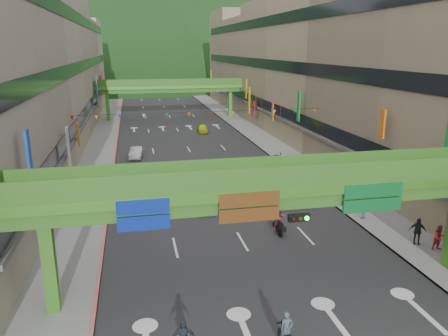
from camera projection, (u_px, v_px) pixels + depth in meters
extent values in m
cube|color=#28282B|center=(180.00, 135.00, 65.10)|extent=(18.00, 140.00, 0.02)
cube|color=gray|center=(104.00, 137.00, 62.91)|extent=(4.00, 140.00, 0.15)
cube|color=gray|center=(251.00, 131.00, 67.25)|extent=(4.00, 140.00, 0.15)
cube|color=#CC5959|center=(118.00, 136.00, 63.28)|extent=(0.20, 140.00, 0.18)
cube|color=gray|center=(239.00, 132.00, 66.87)|extent=(0.20, 140.00, 0.18)
cube|color=#9E937F|center=(38.00, 71.00, 58.81)|extent=(12.00, 95.00, 19.00)
cube|color=black|center=(88.00, 109.00, 61.42)|extent=(0.08, 90.25, 1.40)
cube|color=black|center=(84.00, 65.00, 59.82)|extent=(0.08, 90.25, 1.40)
cube|color=black|center=(80.00, 19.00, 58.21)|extent=(0.08, 90.25, 1.40)
cube|color=gray|center=(303.00, 68.00, 66.31)|extent=(12.00, 95.00, 19.00)
cube|color=black|center=(264.00, 104.00, 66.53)|extent=(0.08, 90.25, 1.40)
cube|color=black|center=(265.00, 64.00, 64.93)|extent=(0.08, 90.25, 1.40)
cube|color=black|center=(266.00, 21.00, 63.33)|extent=(0.08, 90.25, 1.40)
cube|color=#4C9E2D|center=(273.00, 187.00, 22.06)|extent=(28.00, 2.20, 0.50)
cube|color=#387223|center=(272.00, 198.00, 22.22)|extent=(28.00, 1.76, 0.70)
cube|color=#4C9E2D|center=(50.00, 269.00, 20.78)|extent=(0.60, 0.60, 4.80)
cube|color=#387223|center=(280.00, 178.00, 20.87)|extent=(28.00, 0.12, 1.10)
cube|color=#387223|center=(267.00, 167.00, 22.83)|extent=(28.00, 0.12, 1.10)
cube|color=navy|center=(144.00, 216.00, 19.92)|extent=(2.40, 0.12, 1.50)
cube|color=#593314|center=(249.00, 208.00, 20.91)|extent=(3.00, 0.12, 1.50)
cube|color=#0C5926|center=(373.00, 199.00, 22.19)|extent=(3.20, 0.12, 1.50)
cube|color=black|center=(299.00, 218.00, 21.43)|extent=(1.10, 0.28, 0.35)
cube|color=#4C9E2D|center=(170.00, 87.00, 77.71)|extent=(28.00, 2.20, 0.50)
cube|color=#387223|center=(170.00, 90.00, 77.87)|extent=(28.00, 1.76, 0.70)
cube|color=#4C9E2D|center=(108.00, 107.00, 76.43)|extent=(0.60, 0.60, 4.80)
cube|color=#4C9E2D|center=(230.00, 104.00, 80.78)|extent=(0.60, 0.60, 4.80)
cube|color=#387223|center=(170.00, 83.00, 76.52)|extent=(28.00, 0.12, 1.10)
cube|color=#387223|center=(169.00, 82.00, 78.48)|extent=(28.00, 0.12, 1.10)
ellipsoid|color=#1C4419|center=(109.00, 82.00, 165.89)|extent=(168.00, 140.00, 112.00)
ellipsoid|color=#1C4419|center=(204.00, 77.00, 192.65)|extent=(208.00, 176.00, 128.00)
cylinder|color=black|center=(200.00, 112.00, 44.58)|extent=(26.00, 0.03, 0.03)
cone|color=red|center=(72.00, 118.00, 42.18)|extent=(0.36, 0.36, 0.40)
cone|color=gold|center=(97.00, 118.00, 42.62)|extent=(0.36, 0.36, 0.40)
cone|color=#193FB2|center=(120.00, 117.00, 43.07)|extent=(0.36, 0.36, 0.40)
cone|color=silver|center=(144.00, 116.00, 43.52)|extent=(0.36, 0.36, 0.40)
cone|color=#198C33|center=(167.00, 115.00, 43.97)|extent=(0.36, 0.36, 0.40)
cone|color=orange|center=(189.00, 115.00, 44.42)|extent=(0.36, 0.36, 0.40)
cone|color=red|center=(211.00, 114.00, 44.87)|extent=(0.36, 0.36, 0.40)
cone|color=gold|center=(232.00, 113.00, 45.32)|extent=(0.36, 0.36, 0.40)
cone|color=#193FB2|center=(254.00, 113.00, 45.77)|extent=(0.36, 0.36, 0.40)
cone|color=silver|center=(274.00, 112.00, 46.22)|extent=(0.36, 0.36, 0.40)
cone|color=#198C33|center=(294.00, 111.00, 46.67)|extent=(0.36, 0.36, 0.40)
cone|color=orange|center=(314.00, 111.00, 47.11)|extent=(0.36, 0.36, 0.40)
cube|color=black|center=(286.00, 335.00, 18.50)|extent=(0.30, 0.55, 0.18)
cube|color=black|center=(282.00, 322.00, 18.95)|extent=(0.55, 0.06, 0.06)
imported|color=#3E4E57|center=(287.00, 329.00, 18.42)|extent=(0.56, 0.37, 1.52)
cube|color=black|center=(279.00, 227.00, 30.32)|extent=(0.59, 1.34, 0.35)
cube|color=black|center=(279.00, 223.00, 30.25)|extent=(0.40, 0.60, 0.18)
cube|color=black|center=(278.00, 217.00, 30.71)|extent=(0.55, 0.16, 0.06)
cylinder|color=black|center=(278.00, 227.00, 30.93)|extent=(0.19, 0.51, 0.50)
cylinder|color=black|center=(280.00, 234.00, 29.87)|extent=(0.19, 0.51, 0.50)
imported|color=maroon|center=(280.00, 217.00, 30.13)|extent=(0.98, 0.83, 1.78)
cube|color=gray|center=(182.00, 335.00, 18.09)|extent=(0.55, 0.07, 0.06)
cube|color=#6E0A08|center=(209.00, 183.00, 40.09)|extent=(0.54, 1.34, 0.35)
cube|color=#6E0A08|center=(209.00, 180.00, 40.02)|extent=(0.38, 0.59, 0.18)
cube|color=#6E0A08|center=(209.00, 176.00, 40.48)|extent=(0.55, 0.14, 0.06)
cylinder|color=black|center=(209.00, 184.00, 40.70)|extent=(0.17, 0.51, 0.50)
cylinder|color=black|center=(209.00, 188.00, 39.64)|extent=(0.17, 0.51, 0.50)
imported|color=#47484F|center=(209.00, 176.00, 39.92)|extent=(0.89, 0.65, 1.67)
cube|color=black|center=(315.00, 188.00, 38.76)|extent=(1.32, 0.41, 0.35)
cube|color=black|center=(315.00, 185.00, 38.69)|extent=(0.56, 0.33, 0.18)
cube|color=black|center=(321.00, 182.00, 38.76)|extent=(0.09, 0.55, 0.06)
cylinder|color=black|center=(321.00, 190.00, 38.97)|extent=(0.50, 0.12, 0.50)
cylinder|color=black|center=(309.00, 191.00, 38.71)|extent=(0.50, 0.12, 0.50)
cube|color=black|center=(306.00, 180.00, 40.83)|extent=(1.32, 0.41, 0.35)
cube|color=black|center=(306.00, 178.00, 40.77)|extent=(0.56, 0.33, 0.18)
cube|color=black|center=(312.00, 175.00, 40.83)|extent=(0.09, 0.55, 0.06)
cylinder|color=black|center=(311.00, 183.00, 41.05)|extent=(0.50, 0.12, 0.50)
cylinder|color=black|center=(300.00, 184.00, 40.78)|extent=(0.50, 0.12, 0.50)
cube|color=black|center=(297.00, 174.00, 42.91)|extent=(1.32, 0.41, 0.35)
cube|color=black|center=(297.00, 172.00, 42.84)|extent=(0.56, 0.33, 0.18)
cube|color=black|center=(303.00, 169.00, 42.91)|extent=(0.09, 0.55, 0.06)
cylinder|color=black|center=(302.00, 176.00, 43.12)|extent=(0.50, 0.12, 0.50)
cylinder|color=black|center=(292.00, 177.00, 42.86)|extent=(0.50, 0.12, 0.50)
cube|color=black|center=(290.00, 168.00, 44.98)|extent=(1.32, 0.41, 0.35)
cube|color=black|center=(290.00, 166.00, 44.92)|extent=(0.56, 0.33, 0.18)
cube|color=black|center=(295.00, 163.00, 44.98)|extent=(0.09, 0.55, 0.06)
cylinder|color=black|center=(294.00, 171.00, 45.20)|extent=(0.50, 0.12, 0.50)
cylinder|color=black|center=(284.00, 171.00, 44.93)|extent=(0.50, 0.12, 0.50)
cube|color=black|center=(282.00, 163.00, 47.06)|extent=(1.32, 0.41, 0.35)
cube|color=black|center=(283.00, 161.00, 46.99)|extent=(0.56, 0.33, 0.18)
cube|color=black|center=(287.00, 158.00, 47.06)|extent=(0.09, 0.55, 0.06)
cylinder|color=black|center=(287.00, 165.00, 47.27)|extent=(0.50, 0.12, 0.50)
cylinder|color=black|center=(278.00, 166.00, 47.01)|extent=(0.50, 0.12, 0.50)
cube|color=black|center=(276.00, 158.00, 49.13)|extent=(1.32, 0.41, 0.35)
cube|color=black|center=(276.00, 156.00, 49.07)|extent=(0.56, 0.33, 0.18)
cube|color=black|center=(281.00, 153.00, 49.13)|extent=(0.09, 0.55, 0.06)
cylinder|color=black|center=(281.00, 160.00, 49.35)|extent=(0.50, 0.12, 0.50)
cylinder|color=black|center=(271.00, 161.00, 49.08)|extent=(0.50, 0.12, 0.50)
imported|color=#A7A5AD|center=(137.00, 153.00, 51.19)|extent=(1.91, 4.09, 1.30)
imported|color=#C7D713|center=(203.00, 128.00, 66.72)|extent=(1.77, 3.78, 1.25)
imported|color=red|center=(439.00, 240.00, 27.60)|extent=(0.82, 0.65, 1.64)
imported|color=#21222A|center=(417.00, 233.00, 28.43)|extent=(1.12, 0.88, 1.78)
imported|color=#2E3E4E|center=(363.00, 210.00, 32.70)|extent=(0.78, 0.57, 1.54)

